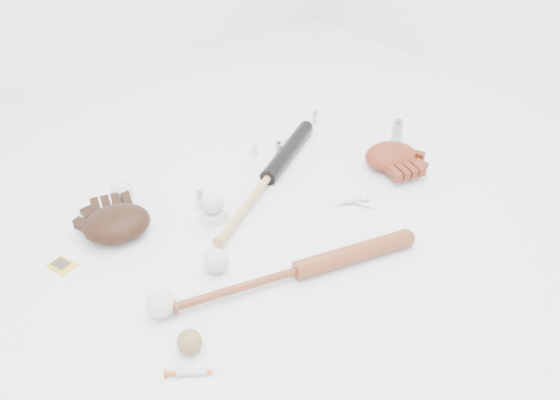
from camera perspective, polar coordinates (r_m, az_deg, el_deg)
bat_dark at (r=2.06m, az=-1.23°, el=2.41°), size 0.79×0.47×0.06m
bat_wood at (r=1.68m, az=1.90°, el=-7.35°), size 0.80×0.28×0.06m
glove_dark at (r=1.90m, az=-16.69°, el=-2.34°), size 0.33×0.33×0.10m
glove_tan at (r=2.20m, az=11.50°, el=4.54°), size 0.31×0.31×0.09m
trading_card at (r=1.86m, az=-21.82°, el=-6.39°), size 0.08×0.10×0.00m
pedestal at (r=1.90m, az=-6.94°, el=-1.68°), size 0.08×0.08×0.04m
baseball_on_pedestal at (r=1.87m, az=-7.08°, el=-0.25°), size 0.08×0.08×0.08m
baseball_left at (r=1.60m, az=-12.39°, el=-10.59°), size 0.08×0.08×0.08m
baseball_upper at (r=2.05m, az=-16.17°, el=0.80°), size 0.08×0.08×0.08m
baseball_mid at (r=1.70m, az=-6.68°, el=-6.33°), size 0.08×0.08×0.08m
baseball_aged at (r=1.51m, az=-9.43°, el=-14.41°), size 0.07×0.07×0.07m
syringe_0 at (r=1.48m, az=-9.18°, el=-17.34°), size 0.15×0.12×0.02m
syringe_1 at (r=1.99m, az=7.40°, el=-0.15°), size 0.16×0.10×0.02m
syringe_2 at (r=2.28m, az=-2.61°, el=5.42°), size 0.11×0.13×0.02m
syringe_3 at (r=1.99m, az=8.41°, el=-0.40°), size 0.07×0.13×0.02m
syringe_4 at (r=2.35m, az=1.39°, el=6.54°), size 0.15×0.03×0.02m
vial_0 at (r=2.47m, az=3.65°, el=8.64°), size 0.02×0.02×0.06m
vial_1 at (r=2.24m, az=-0.19°, el=5.47°), size 0.03×0.03×0.06m
vial_2 at (r=1.97m, az=-8.34°, el=0.08°), size 0.03×0.03×0.07m
vial_3 at (r=2.37m, az=12.14°, el=7.05°), size 0.04×0.04×0.11m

